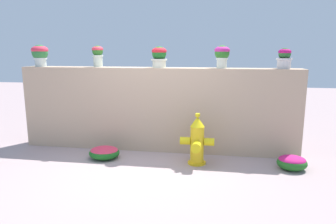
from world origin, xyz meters
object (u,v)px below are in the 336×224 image
potted_plant_4 (284,58)px  flower_bush_right (292,162)px  potted_plant_3 (222,54)px  flower_bush_left (104,152)px  potted_plant_2 (159,56)px  potted_plant_0 (40,53)px  potted_plant_1 (98,54)px  fire_hydrant (197,142)px

potted_plant_4 → flower_bush_right: 1.79m
potted_plant_3 → flower_bush_right: bearing=-30.8°
flower_bush_left → potted_plant_2: bearing=37.6°
potted_plant_0 → potted_plant_2: bearing=-0.0°
potted_plant_3 → flower_bush_left: size_ratio=0.74×
potted_plant_2 → potted_plant_3: 1.13m
potted_plant_4 → flower_bush_left: potted_plant_4 is taller
potted_plant_4 → flower_bush_right: bearing=-82.5°
potted_plant_1 → flower_bush_left: (0.33, -0.72, -1.70)m
potted_plant_1 → potted_plant_4: (3.40, -0.01, -0.05)m
potted_plant_1 → potted_plant_2: 1.20m
potted_plant_0 → potted_plant_3: size_ratio=1.05×
potted_plant_0 → flower_bush_right: 5.00m
flower_bush_left → flower_bush_right: bearing=-0.1°
fire_hydrant → flower_bush_right: 1.55m
potted_plant_4 → potted_plant_1: bearing=179.8°
potted_plant_4 → flower_bush_left: bearing=-167.0°
potted_plant_3 → fire_hydrant: potted_plant_3 is taller
potted_plant_3 → potted_plant_4: bearing=1.3°
potted_plant_1 → flower_bush_right: potted_plant_1 is taller
potted_plant_4 → flower_bush_left: size_ratio=0.66×
fire_hydrant → flower_bush_left: bearing=179.6°
flower_bush_left → flower_bush_right: (3.16, -0.00, 0.01)m
flower_bush_left → potted_plant_1: bearing=114.7°
potted_plant_0 → potted_plant_1: size_ratio=1.04×
potted_plant_3 → potted_plant_4: 1.07m
potted_plant_0 → potted_plant_4: bearing=0.5°
fire_hydrant → potted_plant_1: bearing=159.6°
potted_plant_2 → flower_bush_right: size_ratio=0.82×
potted_plant_0 → fire_hydrant: potted_plant_0 is taller
potted_plant_0 → potted_plant_1: potted_plant_0 is taller
potted_plant_2 → flower_bush_left: bearing=-142.4°
potted_plant_3 → potted_plant_4: (1.07, 0.02, -0.06)m
fire_hydrant → flower_bush_left: size_ratio=1.60×
potted_plant_3 → potted_plant_4: potted_plant_3 is taller
potted_plant_3 → potted_plant_0: bearing=-179.7°
potted_plant_0 → fire_hydrant: (3.13, -0.68, -1.43)m
potted_plant_4 → fire_hydrant: size_ratio=0.41×
potted_plant_0 → flower_bush_left: bearing=-24.2°
potted_plant_2 → potted_plant_4: (2.20, 0.04, -0.03)m
potted_plant_2 → potted_plant_4: bearing=1.0°
potted_plant_1 → potted_plant_2: (1.20, -0.05, -0.03)m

